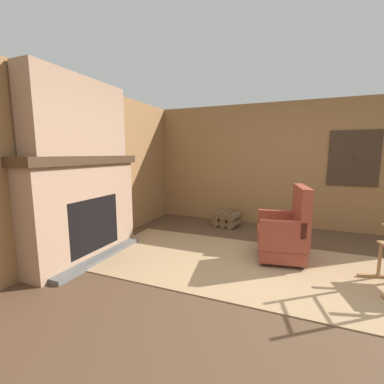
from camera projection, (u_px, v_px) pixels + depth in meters
name	position (u px, v px, depth m)	size (l,w,h in m)	color
ground_plane	(274.00, 292.00, 2.67)	(14.00, 14.00, 0.00)	#4C3523
wood_panel_wall_left	(71.00, 170.00, 3.50)	(0.06, 5.96, 2.41)	olive
wood_panel_wall_back	(290.00, 165.00, 4.96)	(5.96, 0.09, 2.41)	olive
fireplace_hearth	(85.00, 208.00, 3.49)	(0.56, 1.80, 1.40)	#9E7A60
chimney_breast	(79.00, 117.00, 3.32)	(0.31, 1.50, 0.99)	#9E7A60
area_rug	(243.00, 264.00, 3.32)	(3.99, 1.83, 0.01)	#997A56
armchair	(285.00, 234.00, 3.43)	(0.71, 0.78, 1.01)	brown
firewood_stack	(227.00, 219.00, 5.09)	(0.54, 0.48, 0.29)	brown
oil_lamp_vase	(61.00, 147.00, 3.14)	(0.12, 0.12, 0.32)	silver
storage_case	(98.00, 151.00, 3.71)	(0.16, 0.24, 0.12)	gray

